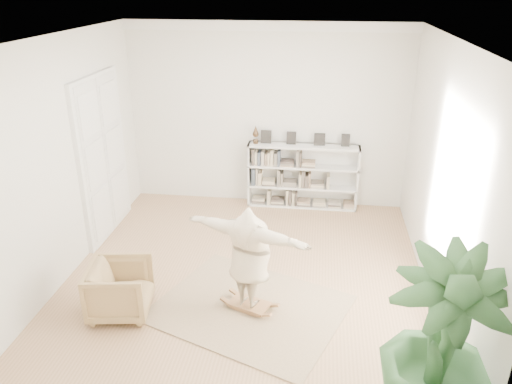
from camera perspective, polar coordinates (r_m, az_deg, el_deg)
floor at (r=7.91m, az=-1.25°, el=-9.78°), size 6.00×6.00×0.00m
room_shell at (r=9.57m, az=1.32°, el=18.47°), size 6.00×6.00×6.00m
doors at (r=9.16m, az=-17.06°, el=3.70°), size 0.09×1.78×2.92m
bookshelf at (r=10.06m, az=5.31°, el=1.75°), size 2.20×0.35×1.64m
armchair at (r=7.23m, az=-15.25°, el=-10.66°), size 0.94×0.92×0.75m
rug at (r=7.25m, az=-0.73°, el=-13.12°), size 3.06×2.78×0.02m
rocker_board at (r=7.22m, az=-0.73°, el=-12.72°), size 0.64×0.51×0.12m
person at (r=6.77m, az=-0.76°, el=-7.14°), size 1.89×1.14×1.50m
houseplant at (r=5.34m, az=20.38°, el=-16.48°), size 1.38×1.38×2.05m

